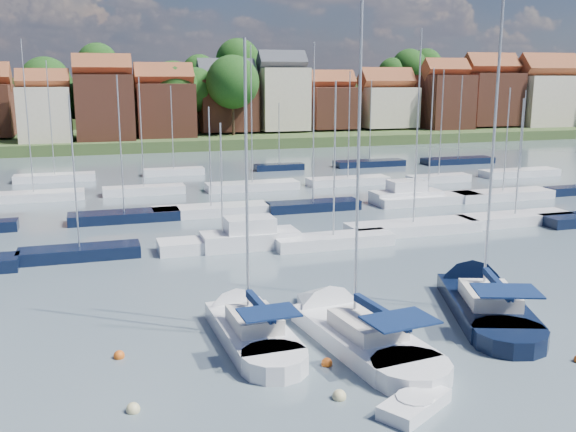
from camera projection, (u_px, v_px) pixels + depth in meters
name	position (u px, v px, depth m)	size (l,w,h in m)	color
ground	(254.00, 196.00, 66.83)	(260.00, 260.00, 0.00)	#495663
sailboat_left	(244.00, 323.00, 31.33)	(3.36, 11.14, 15.02)	white
sailboat_centre	(343.00, 325.00, 31.13)	(4.89, 13.03, 17.21)	white
sailboat_navy	(477.00, 296.00, 35.33)	(7.64, 13.59, 18.17)	black
tender	(414.00, 404.00, 23.78)	(3.36, 2.81, 0.66)	white
buoy_a	(133.00, 412.00, 23.75)	(0.52, 0.52, 0.52)	beige
buoy_b	(339.00, 399.00, 24.71)	(0.55, 0.55, 0.55)	beige
buoy_c	(327.00, 365.00, 27.57)	(0.48, 0.48, 0.48)	#D85914
buoy_e	(507.00, 292.00, 36.90)	(0.41, 0.41, 0.41)	#D85914
buoy_g	(499.00, 335.00, 30.80)	(0.54, 0.54, 0.54)	#D85914
buoy_h	(119.00, 358.00, 28.30)	(0.49, 0.49, 0.49)	#D85914
marina_field	(285.00, 199.00, 62.76)	(79.62, 41.41, 15.93)	white
far_shore_town	(168.00, 109.00, 153.05)	(212.46, 90.00, 22.27)	#394B25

